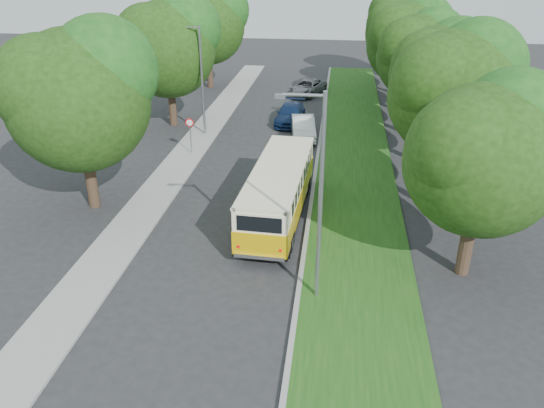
# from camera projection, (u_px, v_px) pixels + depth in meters

# --- Properties ---
(ground) EXTENTS (120.00, 120.00, 0.00)m
(ground) POSITION_uv_depth(u_px,v_px,m) (220.00, 256.00, 23.06)
(ground) COLOR #262629
(ground) RESTS_ON ground
(curb) EXTENTS (0.20, 70.00, 0.15)m
(curb) POSITION_uv_depth(u_px,v_px,m) (310.00, 208.00, 27.07)
(curb) COLOR gray
(curb) RESTS_ON ground
(grass_verge) EXTENTS (4.50, 70.00, 0.13)m
(grass_verge) POSITION_uv_depth(u_px,v_px,m) (357.00, 211.00, 26.81)
(grass_verge) COLOR #1A4A13
(grass_verge) RESTS_ON ground
(sidewalk) EXTENTS (2.20, 70.00, 0.12)m
(sidewalk) POSITION_uv_depth(u_px,v_px,m) (152.00, 200.00, 28.03)
(sidewalk) COLOR gray
(sidewalk) RESTS_ON ground
(treeline) EXTENTS (24.27, 41.91, 9.46)m
(treeline) POSITION_uv_depth(u_px,v_px,m) (318.00, 47.00, 36.14)
(treeline) COLOR #332319
(treeline) RESTS_ON ground
(lamppost_near) EXTENTS (1.71, 0.16, 8.00)m
(lamppost_near) POSITION_uv_depth(u_px,v_px,m) (318.00, 194.00, 18.43)
(lamppost_near) COLOR gray
(lamppost_near) RESTS_ON ground
(lamppost_far) EXTENTS (1.71, 0.16, 7.50)m
(lamppost_far) POSITION_uv_depth(u_px,v_px,m) (200.00, 77.00, 36.05)
(lamppost_far) COLOR gray
(lamppost_far) RESTS_ON ground
(warning_sign) EXTENTS (0.56, 0.10, 2.50)m
(warning_sign) POSITION_uv_depth(u_px,v_px,m) (190.00, 129.00, 33.50)
(warning_sign) COLOR gray
(warning_sign) RESTS_ON ground
(vintage_bus) EXTENTS (2.91, 9.50, 2.79)m
(vintage_bus) POSITION_uv_depth(u_px,v_px,m) (278.00, 193.00, 25.64)
(vintage_bus) COLOR #E3B007
(vintage_bus) RESTS_ON ground
(car_silver) EXTENTS (2.16, 3.83, 1.23)m
(car_silver) POSITION_uv_depth(u_px,v_px,m) (271.00, 179.00, 29.12)
(car_silver) COLOR #B1B1B6
(car_silver) RESTS_ON ground
(car_white) EXTENTS (2.11, 4.56, 1.45)m
(car_white) POSITION_uv_depth(u_px,v_px,m) (303.00, 127.00, 37.04)
(car_white) COLOR white
(car_white) RESTS_ON ground
(car_blue) EXTENTS (2.16, 4.88, 1.39)m
(car_blue) POSITION_uv_depth(u_px,v_px,m) (290.00, 114.00, 40.14)
(car_blue) COLOR #12264F
(car_blue) RESTS_ON ground
(car_grey) EXTENTS (3.72, 5.26, 1.33)m
(car_grey) POSITION_uv_depth(u_px,v_px,m) (307.00, 87.00, 47.77)
(car_grey) COLOR slate
(car_grey) RESTS_ON ground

